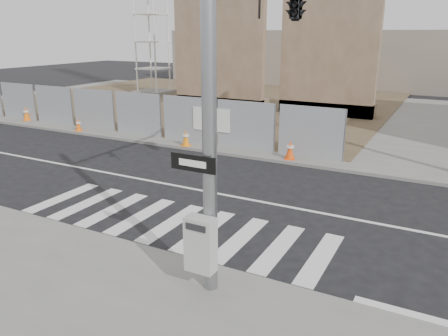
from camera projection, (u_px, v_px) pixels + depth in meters
The scene contains 10 objects.
ground at pixel (217, 194), 13.61m from camera, with size 100.00×100.00×0.00m, color black.
sidewalk_far at pixel (332, 118), 25.41m from camera, with size 50.00×20.00×0.12m, color slate.
signal_pole at pixel (272, 34), 9.35m from camera, with size 0.96×5.87×7.00m.
chain_link_fence at pixel (91, 109), 21.96m from camera, with size 24.60×0.04×2.00m, color gray.
concrete_wall_left at pixel (219, 57), 26.77m from camera, with size 6.00×1.30×8.00m.
concrete_wall_right at pixel (328, 59), 24.72m from camera, with size 5.50×1.30×8.00m.
traffic_cone_a at pixel (26, 114), 24.20m from camera, with size 0.51×0.51×0.77m.
traffic_cone_b at pixel (78, 125), 21.65m from camera, with size 0.35×0.35×0.63m.
traffic_cone_c at pixel (186, 138), 18.75m from camera, with size 0.38×0.38×0.72m.
traffic_cone_d at pixel (290, 150), 16.80m from camera, with size 0.49×0.49×0.75m.
Camera 1 is at (6.15, -11.18, 4.81)m, focal length 35.00 mm.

